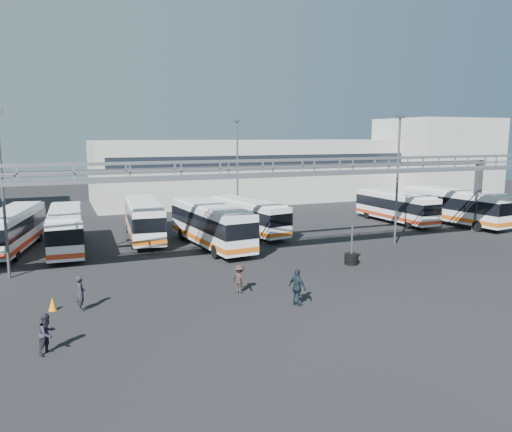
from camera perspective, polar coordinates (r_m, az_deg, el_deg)
name	(u,v)px	position (r m, az deg, el deg)	size (l,w,h in m)	color
ground	(301,285)	(29.68, 5.14, -7.84)	(140.00, 140.00, 0.00)	black
gantry	(263,183)	(33.86, 0.75, 3.83)	(51.40, 5.15, 7.10)	gray
warehouse	(253,170)	(68.15, -0.35, 5.27)	(42.00, 14.00, 8.00)	#9E9E99
building_right	(436,158)	(76.72, 19.89, 6.29)	(14.00, 12.00, 11.00)	#B2B2AD
light_pole_left	(2,185)	(33.50, -27.02, 3.14)	(0.70, 0.35, 10.21)	#4C4F54
light_pole_mid	(398,173)	(40.89, 15.89, 4.72)	(0.70, 0.35, 10.21)	#4C4F54
light_pole_back	(237,165)	(50.28, -2.14, 5.84)	(0.70, 0.35, 10.21)	#4C4F54
bus_1	(13,228)	(41.84, -26.06, -1.25)	(4.53, 10.78, 3.19)	silver
bus_2	(66,228)	(40.13, -20.88, -1.32)	(2.84, 10.62, 3.20)	silver
bus_3	(144,218)	(42.83, -12.73, -0.23)	(3.38, 11.04, 3.30)	silver
bus_4	(211,223)	(39.03, -5.18, -0.85)	(3.74, 11.46, 3.42)	silver
bus_5	(247,215)	(44.06, -0.99, 0.08)	(4.34, 10.32, 3.05)	silver
bus_8	(396,206)	(51.75, 15.67, 1.10)	(2.76, 10.16, 3.06)	silver
bus_9	(454,205)	(52.57, 21.70, 1.16)	(4.14, 11.64, 3.46)	silver
pedestrian_a	(81,293)	(26.62, -19.40, -8.34)	(0.66, 0.43, 1.80)	black
pedestrian_b	(47,334)	(22.14, -22.75, -12.29)	(0.82, 0.64, 1.68)	#26212F
pedestrian_c	(240,279)	(27.93, -1.88, -7.18)	(1.04, 0.60, 1.61)	#2F201F
pedestrian_d	(297,287)	(25.93, 4.74, -8.14)	(1.13, 0.47, 1.93)	black
cone_right	(53,304)	(27.32, -22.22, -9.28)	(0.43, 0.43, 0.68)	orange
tire_stack	(351,258)	(34.63, 10.85, -4.71)	(0.94, 0.94, 2.68)	black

